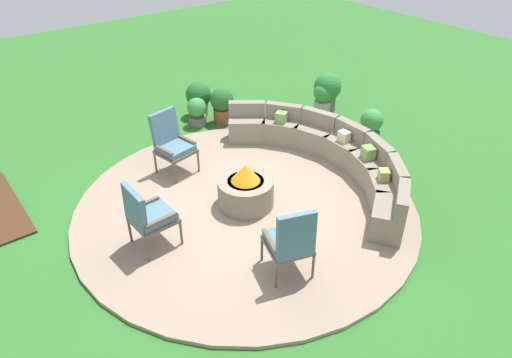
% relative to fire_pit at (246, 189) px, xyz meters
% --- Properties ---
extents(ground_plane, '(24.00, 24.00, 0.00)m').
position_rel_fire_pit_xyz_m(ground_plane, '(0.00, 0.00, -0.34)').
color(ground_plane, '#2D6B28').
extents(patio_circle, '(5.30, 5.30, 0.06)m').
position_rel_fire_pit_xyz_m(patio_circle, '(0.00, 0.00, -0.31)').
color(patio_circle, gray).
rests_on(patio_circle, ground_plane).
extents(fire_pit, '(0.87, 0.87, 0.72)m').
position_rel_fire_pit_xyz_m(fire_pit, '(0.00, 0.00, 0.00)').
color(fire_pit, gray).
rests_on(fire_pit, patio_circle).
extents(curved_stone_bench, '(4.23, 1.57, 0.73)m').
position_rel_fire_pit_xyz_m(curved_stone_bench, '(0.04, 1.76, 0.01)').
color(curved_stone_bench, gray).
rests_on(curved_stone_bench, patio_circle).
extents(lounge_chair_front_left, '(0.67, 0.65, 1.08)m').
position_rel_fire_pit_xyz_m(lounge_chair_front_left, '(-1.58, -0.38, 0.28)').
color(lounge_chair_front_left, brown).
rests_on(lounge_chair_front_left, patio_circle).
extents(lounge_chair_front_right, '(0.56, 0.58, 1.02)m').
position_rel_fire_pit_xyz_m(lounge_chair_front_right, '(-0.03, -1.62, 0.25)').
color(lounge_chair_front_right, brown).
rests_on(lounge_chair_front_right, patio_circle).
extents(lounge_chair_back_left, '(0.71, 0.68, 1.05)m').
position_rel_fire_pit_xyz_m(lounge_chair_back_left, '(1.55, -0.46, 0.27)').
color(lounge_chair_back_left, brown).
rests_on(lounge_chair_back_left, patio_circle).
extents(potted_plant_0, '(0.43, 0.43, 0.73)m').
position_rel_fire_pit_xyz_m(potted_plant_0, '(-0.18, 3.11, 0.06)').
color(potted_plant_0, '#605B56').
rests_on(potted_plant_0, ground_plane).
extents(potted_plant_1, '(0.40, 0.40, 0.61)m').
position_rel_fire_pit_xyz_m(potted_plant_1, '(-2.91, 0.93, -0.02)').
color(potted_plant_1, '#605B56').
rests_on(potted_plant_1, ground_plane).
extents(potted_plant_2, '(0.54, 0.54, 0.76)m').
position_rel_fire_pit_xyz_m(potted_plant_2, '(-3.30, 1.21, 0.08)').
color(potted_plant_2, '#A89E8E').
rests_on(potted_plant_2, ground_plane).
extents(potted_plant_3, '(0.48, 0.48, 0.76)m').
position_rel_fire_pit_xyz_m(potted_plant_3, '(-2.72, 1.42, 0.08)').
color(potted_plant_3, brown).
rests_on(potted_plant_3, ground_plane).
extents(potted_plant_4, '(0.43, 0.43, 0.68)m').
position_rel_fire_pit_xyz_m(potted_plant_4, '(-1.79, 3.43, 0.02)').
color(potted_plant_4, '#A89E8E').
rests_on(potted_plant_4, ground_plane).
extents(potted_plant_5, '(0.59, 0.59, 0.85)m').
position_rel_fire_pit_xyz_m(potted_plant_5, '(-1.82, 3.58, 0.13)').
color(potted_plant_5, '#605B56').
rests_on(potted_plant_5, ground_plane).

